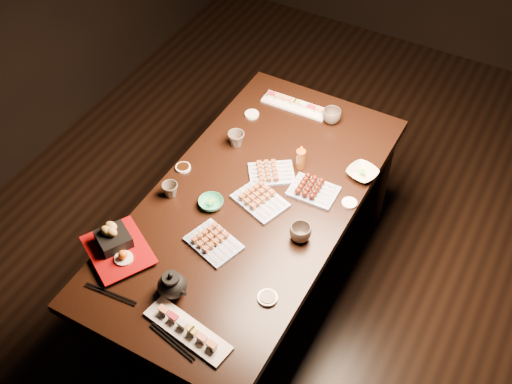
{
  "coord_description": "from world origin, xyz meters",
  "views": [
    {
      "loc": [
        0.78,
        -1.97,
        2.99
      ],
      "look_at": [
        -0.2,
        -0.18,
        0.77
      ],
      "focal_mm": 45.0,
      "sensor_mm": 36.0,
      "label": 1
    }
  ],
  "objects_px": {
    "tempura_tray": "(117,245)",
    "teacup_mid_right": "(300,233)",
    "yakitori_plate_right": "(214,240)",
    "teacup_far_right": "(332,116)",
    "teapot": "(172,283)",
    "edamame_bowl_cream": "(362,173)",
    "yakitori_plate_center": "(260,198)",
    "yakitori_plate_left": "(272,171)",
    "condiment_bottle": "(301,156)",
    "dining_table": "(251,251)",
    "teacup_far_left": "(236,139)",
    "teacup_near_left": "(170,190)",
    "edamame_bowl_green": "(211,203)",
    "sushi_platter_near": "(187,329)",
    "sushi_platter_far": "(295,103)"
  },
  "relations": [
    {
      "from": "teacup_far_right",
      "to": "tempura_tray",
      "type": "bearing_deg",
      "value": -110.04
    },
    {
      "from": "yakitori_plate_left",
      "to": "teacup_far_right",
      "type": "height_order",
      "value": "teacup_far_right"
    },
    {
      "from": "edamame_bowl_green",
      "to": "condiment_bottle",
      "type": "xyz_separation_m",
      "value": [
        0.25,
        0.43,
        0.05
      ]
    },
    {
      "from": "yakitori_plate_right",
      "to": "teacup_mid_right",
      "type": "distance_m",
      "value": 0.38
    },
    {
      "from": "yakitori_plate_center",
      "to": "teacup_far_right",
      "type": "xyz_separation_m",
      "value": [
        0.05,
        0.68,
        0.01
      ]
    },
    {
      "from": "yakitori_plate_right",
      "to": "teacup_far_left",
      "type": "relative_size",
      "value": 2.71
    },
    {
      "from": "edamame_bowl_green",
      "to": "condiment_bottle",
      "type": "height_order",
      "value": "condiment_bottle"
    },
    {
      "from": "condiment_bottle",
      "to": "teacup_near_left",
      "type": "bearing_deg",
      "value": -134.06
    },
    {
      "from": "sushi_platter_near",
      "to": "teacup_near_left",
      "type": "relative_size",
      "value": 5.08
    },
    {
      "from": "edamame_bowl_green",
      "to": "sushi_platter_near",
      "type": "bearing_deg",
      "value": -66.31
    },
    {
      "from": "tempura_tray",
      "to": "condiment_bottle",
      "type": "xyz_separation_m",
      "value": [
        0.46,
        0.86,
        0.01
      ]
    },
    {
      "from": "yakitori_plate_center",
      "to": "teacup_far_right",
      "type": "bearing_deg",
      "value": 104.05
    },
    {
      "from": "edamame_bowl_cream",
      "to": "teacup_far_right",
      "type": "height_order",
      "value": "teacup_far_right"
    },
    {
      "from": "tempura_tray",
      "to": "teacup_mid_right",
      "type": "relative_size",
      "value": 3.14
    },
    {
      "from": "sushi_platter_near",
      "to": "teacup_near_left",
      "type": "height_order",
      "value": "teacup_near_left"
    },
    {
      "from": "sushi_platter_far",
      "to": "teacup_near_left",
      "type": "xyz_separation_m",
      "value": [
        -0.22,
        -0.87,
        0.01
      ]
    },
    {
      "from": "tempura_tray",
      "to": "condiment_bottle",
      "type": "distance_m",
      "value": 0.97
    },
    {
      "from": "sushi_platter_far",
      "to": "teacup_near_left",
      "type": "distance_m",
      "value": 0.89
    },
    {
      "from": "sushi_platter_near",
      "to": "yakitori_plate_left",
      "type": "height_order",
      "value": "yakitori_plate_left"
    },
    {
      "from": "teacup_far_right",
      "to": "teapot",
      "type": "bearing_deg",
      "value": -95.81
    },
    {
      "from": "yakitori_plate_left",
      "to": "teacup_far_left",
      "type": "height_order",
      "value": "teacup_far_left"
    },
    {
      "from": "tempura_tray",
      "to": "teacup_near_left",
      "type": "bearing_deg",
      "value": 119.09
    },
    {
      "from": "yakitori_plate_right",
      "to": "teacup_far_right",
      "type": "relative_size",
      "value": 2.35
    },
    {
      "from": "teapot",
      "to": "condiment_bottle",
      "type": "distance_m",
      "value": 0.92
    },
    {
      "from": "dining_table",
      "to": "edamame_bowl_cream",
      "type": "height_order",
      "value": "edamame_bowl_cream"
    },
    {
      "from": "condiment_bottle",
      "to": "yakitori_plate_right",
      "type": "bearing_deg",
      "value": -100.87
    },
    {
      "from": "sushi_platter_near",
      "to": "condiment_bottle",
      "type": "relative_size",
      "value": 2.73
    },
    {
      "from": "tempura_tray",
      "to": "yakitori_plate_center",
      "type": "bearing_deg",
      "value": 84.52
    },
    {
      "from": "yakitori_plate_right",
      "to": "edamame_bowl_green",
      "type": "height_order",
      "value": "yakitori_plate_right"
    },
    {
      "from": "tempura_tray",
      "to": "teacup_mid_right",
      "type": "xyz_separation_m",
      "value": [
        0.66,
        0.45,
        -0.02
      ]
    },
    {
      "from": "yakitori_plate_right",
      "to": "teapot",
      "type": "relative_size",
      "value": 1.58
    },
    {
      "from": "yakitori_plate_right",
      "to": "teacup_near_left",
      "type": "height_order",
      "value": "teacup_near_left"
    },
    {
      "from": "sushi_platter_near",
      "to": "teapot",
      "type": "distance_m",
      "value": 0.21
    },
    {
      "from": "teacup_mid_right",
      "to": "teapot",
      "type": "relative_size",
      "value": 0.67
    },
    {
      "from": "sushi_platter_far",
      "to": "teapot",
      "type": "xyz_separation_m",
      "value": [
        0.09,
        -1.31,
        0.04
      ]
    },
    {
      "from": "sushi_platter_near",
      "to": "teacup_far_left",
      "type": "height_order",
      "value": "teacup_far_left"
    },
    {
      "from": "yakitori_plate_left",
      "to": "condiment_bottle",
      "type": "relative_size",
      "value": 1.53
    },
    {
      "from": "teacup_far_left",
      "to": "yakitori_plate_right",
      "type": "bearing_deg",
      "value": -68.75
    },
    {
      "from": "yakitori_plate_right",
      "to": "tempura_tray",
      "type": "bearing_deg",
      "value": -127.48
    },
    {
      "from": "teacup_far_left",
      "to": "teapot",
      "type": "xyz_separation_m",
      "value": [
        0.22,
        -0.9,
        0.02
      ]
    },
    {
      "from": "condiment_bottle",
      "to": "teapot",
      "type": "bearing_deg",
      "value": -98.48
    },
    {
      "from": "dining_table",
      "to": "teacup_far_left",
      "type": "distance_m",
      "value": 0.57
    },
    {
      "from": "teapot",
      "to": "teacup_mid_right",
      "type": "bearing_deg",
      "value": 70.76
    },
    {
      "from": "edamame_bowl_cream",
      "to": "teacup_mid_right",
      "type": "relative_size",
      "value": 1.44
    },
    {
      "from": "edamame_bowl_green",
      "to": "teacup_near_left",
      "type": "bearing_deg",
      "value": -170.33
    },
    {
      "from": "edamame_bowl_cream",
      "to": "teacup_near_left",
      "type": "xyz_separation_m",
      "value": [
        -0.74,
        -0.56,
        0.02
      ]
    },
    {
      "from": "teacup_far_right",
      "to": "edamame_bowl_cream",
      "type": "bearing_deg",
      "value": -44.66
    },
    {
      "from": "yakitori_plate_right",
      "to": "teacup_near_left",
      "type": "bearing_deg",
      "value": 172.34
    },
    {
      "from": "yakitori_plate_center",
      "to": "yakitori_plate_left",
      "type": "height_order",
      "value": "yakitori_plate_center"
    },
    {
      "from": "sushi_platter_far",
      "to": "tempura_tray",
      "type": "height_order",
      "value": "tempura_tray"
    }
  ]
}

